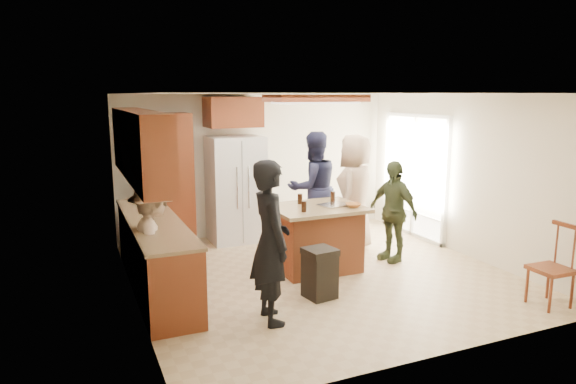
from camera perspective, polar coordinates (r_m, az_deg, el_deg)
name	(u,v)px	position (r m, az deg, el deg)	size (l,w,h in m)	color
room_shell	(479,177)	(10.93, 20.45, 1.56)	(8.00, 5.20, 5.00)	tan
person_front_left	(270,242)	(5.62, -1.96, -5.58)	(0.66, 0.48, 1.81)	black
person_behind_left	(313,188)	(8.61, 2.82, 0.44)	(0.92, 0.57, 1.89)	#1B1D36
person_behind_right	(355,192)	(8.33, 7.43, -0.05)	(0.91, 0.60, 1.87)	tan
person_side_right	(393,211)	(7.88, 11.56, -2.08)	(0.90, 0.46, 1.53)	#374025
person_counter	(154,243)	(6.34, -14.66, -5.55)	(0.96, 0.45, 1.49)	tan
left_cabinetry	(150,217)	(6.76, -15.12, -2.70)	(0.64, 3.00, 2.30)	maroon
back_wall_units	(188,163)	(8.59, -11.02, 3.17)	(1.80, 0.60, 2.45)	maroon
refrigerator	(236,189)	(8.79, -5.81, 0.31)	(0.90, 0.76, 1.80)	white
kitchen_island	(316,237)	(7.39, 3.17, -5.06)	(1.28, 1.03, 0.93)	#A64E2A
island_items	(334,204)	(7.30, 5.13, -1.30)	(0.93, 0.66, 0.15)	silver
trash_bin	(320,273)	(6.43, 3.55, -8.94)	(0.41, 0.41, 0.63)	black
spindle_chair	(552,269)	(6.90, 27.31, -7.60)	(0.43, 0.43, 0.99)	maroon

